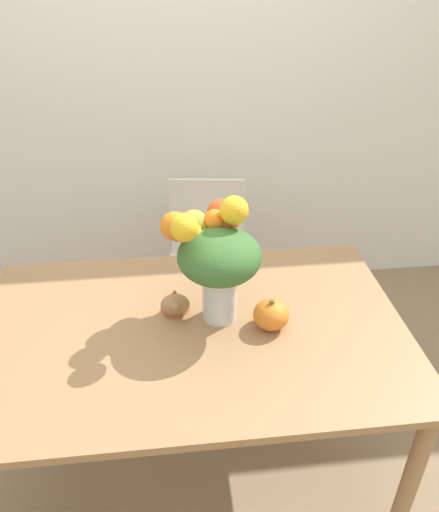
% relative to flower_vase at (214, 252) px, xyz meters
% --- Properties ---
extents(ground_plane, '(12.00, 12.00, 0.00)m').
position_rel_flower_vase_xyz_m(ground_plane, '(-0.09, -0.08, -1.04)').
color(ground_plane, '#8E7556').
extents(wall_back, '(8.00, 0.06, 2.70)m').
position_rel_flower_vase_xyz_m(wall_back, '(-0.09, 1.32, 0.31)').
color(wall_back, white).
rests_on(wall_back, ground_plane).
extents(dining_table, '(1.52, 0.97, 0.78)m').
position_rel_flower_vase_xyz_m(dining_table, '(-0.09, -0.08, -0.35)').
color(dining_table, '#9E754C').
rests_on(dining_table, ground_plane).
extents(flower_vase, '(0.34, 0.35, 0.45)m').
position_rel_flower_vase_xyz_m(flower_vase, '(0.00, 0.00, 0.00)').
color(flower_vase, silver).
rests_on(flower_vase, dining_table).
extents(pumpkin, '(0.13, 0.13, 0.12)m').
position_rel_flower_vase_xyz_m(pumpkin, '(0.19, -0.10, -0.21)').
color(pumpkin, orange).
rests_on(pumpkin, dining_table).
extents(turkey_figurine, '(0.11, 0.14, 0.09)m').
position_rel_flower_vase_xyz_m(turkey_figurine, '(-0.14, 0.02, -0.22)').
color(turkey_figurine, '#A87A4C').
rests_on(turkey_figurine, dining_table).
extents(dining_chair_near_window, '(0.47, 0.47, 0.90)m').
position_rel_flower_vase_xyz_m(dining_chair_near_window, '(0.04, 0.80, -0.57)').
color(dining_chair_near_window, silver).
rests_on(dining_chair_near_window, ground_plane).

